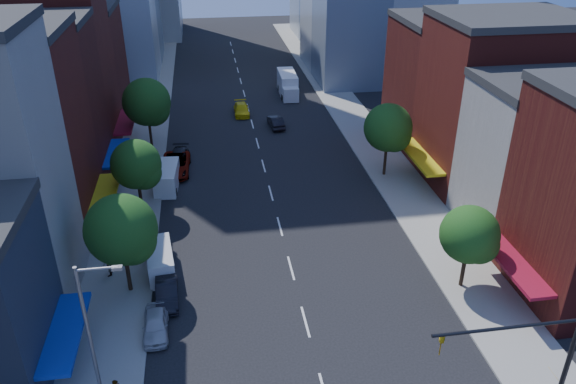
{
  "coord_description": "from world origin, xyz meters",
  "views": [
    {
      "loc": [
        -5.4,
        -21.71,
        24.49
      ],
      "look_at": [
        0.18,
        14.64,
        5.0
      ],
      "focal_mm": 35.0,
      "sensor_mm": 36.0,
      "label": 1
    }
  ],
  "objects_px": {
    "cargo_van_near": "(160,262)",
    "cargo_van_far": "(167,178)",
    "parked_car_third": "(176,165)",
    "parked_car_rear": "(179,158)",
    "parked_car_second": "(167,292)",
    "pedestrian_far": "(107,265)",
    "parked_car_front": "(156,324)",
    "box_truck": "(288,85)",
    "traffic_car_far": "(286,77)",
    "traffic_car_oncoming": "(276,122)",
    "taxi": "(241,109)"
  },
  "relations": [
    {
      "from": "parked_car_third",
      "to": "cargo_van_far",
      "type": "height_order",
      "value": "cargo_van_far"
    },
    {
      "from": "parked_car_rear",
      "to": "box_truck",
      "type": "height_order",
      "value": "box_truck"
    },
    {
      "from": "parked_car_rear",
      "to": "pedestrian_far",
      "type": "height_order",
      "value": "pedestrian_far"
    },
    {
      "from": "parked_car_third",
      "to": "cargo_van_near",
      "type": "relative_size",
      "value": 1.24
    },
    {
      "from": "box_truck",
      "to": "pedestrian_far",
      "type": "relative_size",
      "value": 4.25
    },
    {
      "from": "traffic_car_far",
      "to": "pedestrian_far",
      "type": "bearing_deg",
      "value": 69.08
    },
    {
      "from": "parked_car_second",
      "to": "parked_car_third",
      "type": "distance_m",
      "value": 20.23
    },
    {
      "from": "parked_car_second",
      "to": "traffic_car_oncoming",
      "type": "height_order",
      "value": "parked_car_second"
    },
    {
      "from": "parked_car_second",
      "to": "cargo_van_near",
      "type": "relative_size",
      "value": 0.89
    },
    {
      "from": "parked_car_front",
      "to": "traffic_car_far",
      "type": "distance_m",
      "value": 54.9
    },
    {
      "from": "cargo_van_far",
      "to": "traffic_car_far",
      "type": "height_order",
      "value": "cargo_van_far"
    },
    {
      "from": "taxi",
      "to": "traffic_car_oncoming",
      "type": "height_order",
      "value": "traffic_car_oncoming"
    },
    {
      "from": "traffic_car_far",
      "to": "traffic_car_oncoming",
      "type": "bearing_deg",
      "value": 80.23
    },
    {
      "from": "traffic_car_oncoming",
      "to": "pedestrian_far",
      "type": "bearing_deg",
      "value": 54.83
    },
    {
      "from": "parked_car_second",
      "to": "pedestrian_far",
      "type": "bearing_deg",
      "value": 139.18
    },
    {
      "from": "parked_car_front",
      "to": "traffic_car_oncoming",
      "type": "distance_m",
      "value": 36.21
    },
    {
      "from": "cargo_van_near",
      "to": "traffic_car_far",
      "type": "xyz_separation_m",
      "value": [
        16.15,
        46.0,
        -0.28
      ]
    },
    {
      "from": "cargo_van_far",
      "to": "pedestrian_far",
      "type": "bearing_deg",
      "value": -101.23
    },
    {
      "from": "parked_car_front",
      "to": "traffic_car_oncoming",
      "type": "relative_size",
      "value": 0.95
    },
    {
      "from": "parked_car_rear",
      "to": "traffic_car_oncoming",
      "type": "xyz_separation_m",
      "value": [
        11.17,
        8.89,
        -0.02
      ]
    },
    {
      "from": "parked_car_rear",
      "to": "traffic_car_oncoming",
      "type": "bearing_deg",
      "value": 42.71
    },
    {
      "from": "parked_car_second",
      "to": "box_truck",
      "type": "height_order",
      "value": "box_truck"
    },
    {
      "from": "cargo_van_near",
      "to": "taxi",
      "type": "bearing_deg",
      "value": 68.67
    },
    {
      "from": "traffic_car_oncoming",
      "to": "parked_car_rear",
      "type": "bearing_deg",
      "value": 33.27
    },
    {
      "from": "parked_car_second",
      "to": "taxi",
      "type": "distance_m",
      "value": 36.84
    },
    {
      "from": "parked_car_third",
      "to": "traffic_car_oncoming",
      "type": "xyz_separation_m",
      "value": [
        11.47,
        10.7,
        -0.13
      ]
    },
    {
      "from": "cargo_van_near",
      "to": "parked_car_second",
      "type": "bearing_deg",
      "value": -86.98
    },
    {
      "from": "cargo_van_far",
      "to": "traffic_car_far",
      "type": "xyz_separation_m",
      "value": [
        16.17,
        32.44,
        -0.38
      ]
    },
    {
      "from": "cargo_van_near",
      "to": "pedestrian_far",
      "type": "distance_m",
      "value": 3.72
    },
    {
      "from": "parked_car_front",
      "to": "box_truck",
      "type": "relative_size",
      "value": 0.52
    },
    {
      "from": "cargo_van_near",
      "to": "cargo_van_far",
      "type": "height_order",
      "value": "cargo_van_far"
    },
    {
      "from": "cargo_van_near",
      "to": "traffic_car_oncoming",
      "type": "height_order",
      "value": "cargo_van_near"
    },
    {
      "from": "parked_car_front",
      "to": "cargo_van_near",
      "type": "distance_m",
      "value": 6.47
    },
    {
      "from": "parked_car_rear",
      "to": "traffic_car_oncoming",
      "type": "height_order",
      "value": "parked_car_rear"
    },
    {
      "from": "parked_car_front",
      "to": "traffic_car_far",
      "type": "height_order",
      "value": "traffic_car_far"
    },
    {
      "from": "parked_car_rear",
      "to": "pedestrian_far",
      "type": "distance_m",
      "value": 19.3
    },
    {
      "from": "parked_car_third",
      "to": "traffic_car_oncoming",
      "type": "distance_m",
      "value": 15.69
    },
    {
      "from": "cargo_van_far",
      "to": "traffic_car_oncoming",
      "type": "bearing_deg",
      "value": 53.12
    },
    {
      "from": "cargo_van_near",
      "to": "traffic_car_far",
      "type": "distance_m",
      "value": 48.76
    },
    {
      "from": "box_truck",
      "to": "pedestrian_far",
      "type": "height_order",
      "value": "box_truck"
    },
    {
      "from": "parked_car_third",
      "to": "box_truck",
      "type": "xyz_separation_m",
      "value": [
        14.75,
        22.69,
        0.6
      ]
    },
    {
      "from": "cargo_van_far",
      "to": "parked_car_front",
      "type": "bearing_deg",
      "value": -85.93
    },
    {
      "from": "box_truck",
      "to": "cargo_van_far",
      "type": "bearing_deg",
      "value": -119.38
    },
    {
      "from": "parked_car_third",
      "to": "parked_car_rear",
      "type": "bearing_deg",
      "value": 82.84
    },
    {
      "from": "parked_car_third",
      "to": "taxi",
      "type": "distance_m",
      "value": 17.57
    },
    {
      "from": "parked_car_front",
      "to": "parked_car_rear",
      "type": "distance_m",
      "value": 25.23
    },
    {
      "from": "taxi",
      "to": "traffic_car_far",
      "type": "height_order",
      "value": "traffic_car_far"
    },
    {
      "from": "parked_car_third",
      "to": "cargo_van_near",
      "type": "distance_m",
      "value": 16.95
    },
    {
      "from": "parked_car_third",
      "to": "box_truck",
      "type": "height_order",
      "value": "box_truck"
    },
    {
      "from": "traffic_car_oncoming",
      "to": "traffic_car_far",
      "type": "bearing_deg",
      "value": -107.46
    }
  ]
}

